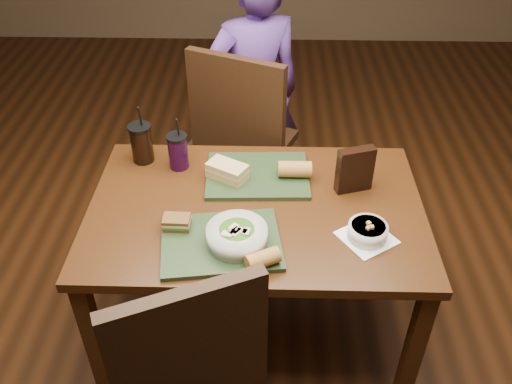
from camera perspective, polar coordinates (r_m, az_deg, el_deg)
ground at (r=2.64m, az=-0.00°, el=-14.17°), size 6.00×6.00×0.00m
dining_table at (r=2.16m, az=-0.00°, el=-3.36°), size 1.30×0.85×0.75m
chair_far at (r=2.75m, az=-1.85°, el=5.60°), size 0.63×0.65×1.11m
diner at (r=2.90m, az=-0.25°, el=9.91°), size 0.61×0.51×1.44m
tray_near at (r=1.94m, az=-3.70°, el=-5.34°), size 0.46×0.37×0.02m
tray_far at (r=2.25m, az=0.16°, el=1.77°), size 0.43×0.33×0.02m
salad_bowl at (r=1.90m, az=-2.03°, el=-4.52°), size 0.22×0.22×0.07m
soup_bowl at (r=1.98m, az=11.67°, el=-4.08°), size 0.24×0.24×0.07m
sandwich_near at (r=1.99m, az=-8.34°, el=-3.17°), size 0.10×0.07×0.05m
sandwich_far at (r=2.21m, az=-3.04°, el=2.24°), size 0.18×0.16×0.06m
baguette_near at (r=1.82m, az=0.72°, el=-7.06°), size 0.13×0.10×0.06m
baguette_far at (r=2.21m, az=4.11°, el=2.41°), size 0.14×0.07×0.07m
cup_cola at (r=2.36m, az=-11.95°, el=5.07°), size 0.10×0.10×0.27m
cup_berry at (r=2.29m, az=-8.21°, el=4.28°), size 0.09×0.09×0.24m
chip_bag at (r=2.17m, az=10.37°, el=2.31°), size 0.15×0.09×0.19m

